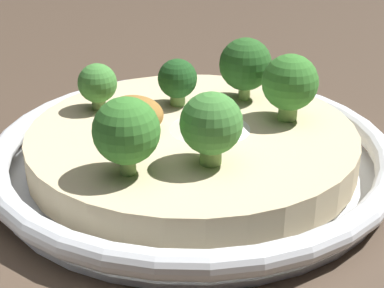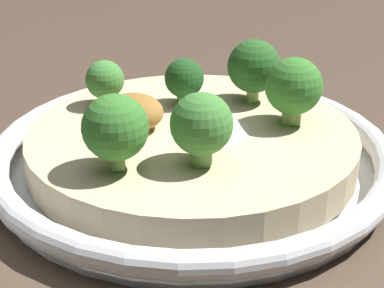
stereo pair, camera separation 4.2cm
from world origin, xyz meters
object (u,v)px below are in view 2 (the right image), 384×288
at_px(broccoli_front_right, 115,128).
at_px(broccoli_left, 184,79).
at_px(broccoli_right, 202,125).
at_px(broccoli_back_left, 254,67).
at_px(broccoli_front_left, 105,81).
at_px(risotto_bowl, 192,150).
at_px(broccoli_back_right, 294,88).

xyz_separation_m(broccoli_front_right, broccoli_left, (-0.05, 0.10, -0.01)).
relative_size(broccoli_right, broccoli_back_left, 0.95).
bearing_deg(broccoli_front_left, broccoli_left, 49.82).
bearing_deg(broccoli_front_left, broccoli_back_left, 51.78).
relative_size(risotto_bowl, broccoli_back_left, 5.85).
height_order(broccoli_front_left, broccoli_left, same).
height_order(broccoli_right, broccoli_back_left, broccoli_back_left).
relative_size(broccoli_right, broccoli_front_left, 1.32).
distance_m(risotto_bowl, broccoli_back_left, 0.08).
relative_size(broccoli_right, broccoli_left, 1.29).
bearing_deg(broccoli_front_left, broccoli_right, -5.94).
bearing_deg(broccoli_right, broccoli_front_left, 174.06).
xyz_separation_m(risotto_bowl, broccoli_front_left, (-0.08, -0.02, 0.04)).
relative_size(risotto_bowl, broccoli_back_right, 5.91).
bearing_deg(broccoli_back_right, broccoli_left, -158.16).
bearing_deg(broccoli_back_left, broccoli_left, -126.03).
xyz_separation_m(broccoli_right, broccoli_front_right, (-0.03, -0.04, 0.00)).
relative_size(risotto_bowl, broccoli_front_left, 8.10).
distance_m(broccoli_front_left, broccoli_back_left, 0.11).
relative_size(broccoli_front_left, broccoli_back_left, 0.72).
bearing_deg(broccoli_left, broccoli_back_right, 21.84).
height_order(broccoli_right, broccoli_front_right, broccoli_front_right).
height_order(broccoli_front_left, broccoli_back_right, broccoli_back_right).
distance_m(broccoli_back_left, broccoli_left, 0.05).
bearing_deg(broccoli_front_left, risotto_bowl, 13.97).
height_order(broccoli_right, broccoli_left, broccoli_right).
height_order(risotto_bowl, broccoli_right, broccoli_right).
distance_m(broccoli_right, broccoli_back_left, 0.11).
xyz_separation_m(broccoli_back_left, broccoli_left, (-0.03, -0.04, -0.01)).
relative_size(risotto_bowl, broccoli_left, 7.93).
xyz_separation_m(broccoli_back_right, broccoli_left, (-0.08, -0.03, -0.01)).
distance_m(broccoli_back_right, broccoli_back_left, 0.05).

